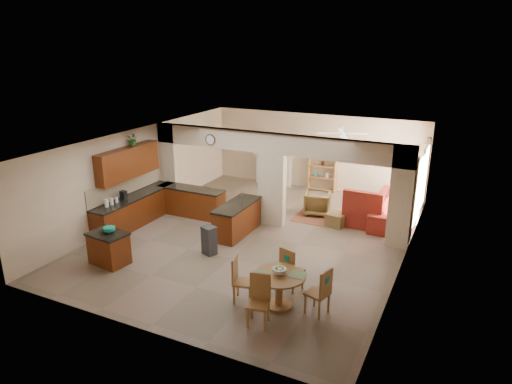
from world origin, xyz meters
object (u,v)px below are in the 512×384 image
at_px(kitchen_island, 109,248).
at_px(dining_table, 279,285).
at_px(sofa, 394,209).
at_px(armchair, 317,203).

height_order(kitchen_island, dining_table, kitchen_island).
bearing_deg(kitchen_island, sofa, 52.54).
bearing_deg(dining_table, armchair, 100.46).
height_order(dining_table, sofa, sofa).
height_order(dining_table, armchair, dining_table).
height_order(kitchen_island, armchair, kitchen_island).
xyz_separation_m(kitchen_island, sofa, (5.89, 5.98, -0.00)).
relative_size(dining_table, armchair, 1.36).
bearing_deg(armchair, kitchen_island, 44.12).
distance_m(kitchen_island, armchair, 6.58).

